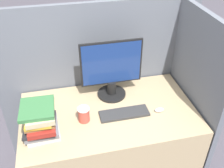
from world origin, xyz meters
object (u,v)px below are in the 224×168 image
Objects in this scene: monitor at (112,72)px; coffee_cup at (84,114)px; mouse at (159,110)px; keyboard at (124,113)px; book_stack at (40,121)px.

coffee_cup is (-0.27, -0.26, -0.17)m from monitor.
coffee_cup reaches higher than mouse.
mouse reaches higher than keyboard.
coffee_cup is 0.41× the size of book_stack.
monitor is 6.72× the size of mouse.
book_stack is (-0.61, -0.05, 0.10)m from keyboard.
keyboard is at bearing 4.81° from book_stack.
keyboard is 1.31× the size of book_stack.
coffee_cup is at bearing 10.36° from book_stack.
mouse is 0.25× the size of book_stack.
monitor is 1.71× the size of book_stack.
book_stack is at bearing -175.19° from keyboard.
coffee_cup reaches higher than keyboard.
coffee_cup is (-0.58, 0.03, 0.04)m from mouse.
book_stack is (-0.88, -0.02, 0.09)m from mouse.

